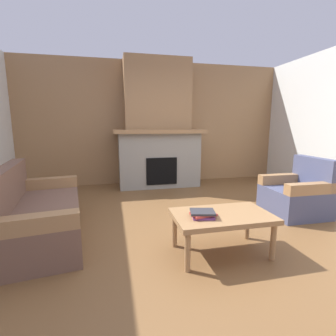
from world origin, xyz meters
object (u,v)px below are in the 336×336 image
object	(u,v)px
couch	(36,214)
armchair	(297,195)
fireplace	(158,132)
coffee_table	(222,219)

from	to	relation	value
couch	armchair	size ratio (longest dim) A/B	2.24
fireplace	coffee_table	distance (m)	3.17
fireplace	armchair	distance (m)	2.95
coffee_table	fireplace	bearing A→B (deg)	91.77
couch	fireplace	bearing A→B (deg)	50.16
armchair	coffee_table	distance (m)	1.79
armchair	fireplace	bearing A→B (deg)	126.78
fireplace	couch	xyz separation A→B (m)	(-1.88, -2.26, -0.88)
fireplace	couch	world-z (taller)	fireplace
armchair	coffee_table	size ratio (longest dim) A/B	0.85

